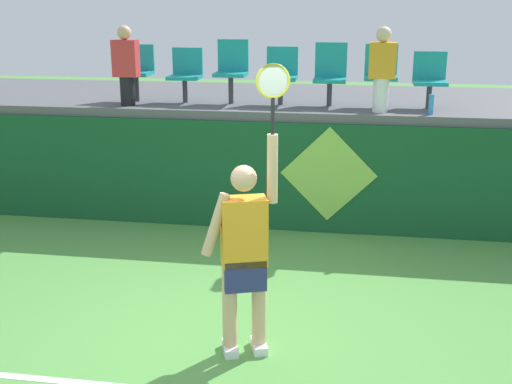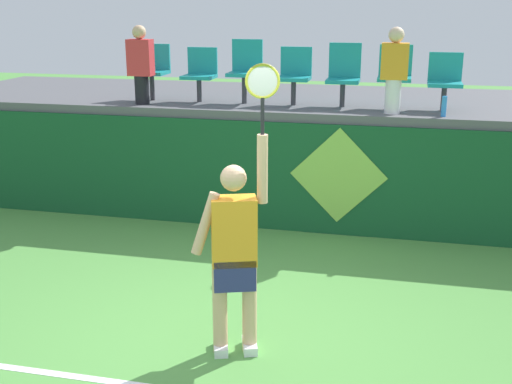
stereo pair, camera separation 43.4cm
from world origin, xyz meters
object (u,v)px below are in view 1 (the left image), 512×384
stadium_chair_0 (137,69)px  spectator_1 (126,64)px  tennis_player (245,251)px  stadium_chair_5 (381,72)px  stadium_chair_1 (186,72)px  stadium_chair_2 (232,68)px  stadium_chair_3 (281,73)px  spectator_0 (382,68)px  stadium_chair_4 (330,72)px  water_bottle (431,104)px  stadium_chair_6 (430,77)px

stadium_chair_0 → spectator_1: bearing=-90.0°
tennis_player → spectator_1: (-2.28, 3.54, 1.20)m
stadium_chair_0 → stadium_chair_5: stadium_chair_5 is taller
stadium_chair_1 → stadium_chair_2: (0.67, 0.01, 0.07)m
stadium_chair_3 → spectator_0: size_ratio=0.72×
stadium_chair_4 → spectator_0: spectator_0 is taller
water_bottle → stadium_chair_2: 2.79m
water_bottle → spectator_1: size_ratio=0.24×
tennis_player → stadium_chair_1: size_ratio=3.33×
stadium_chair_3 → stadium_chair_5: stadium_chair_5 is taller
stadium_chair_2 → stadium_chair_4: bearing=0.2°
water_bottle → stadium_chair_1: (-3.38, 0.57, 0.29)m
water_bottle → stadium_chair_3: stadium_chair_3 is taller
stadium_chair_3 → stadium_chair_0: bearing=-179.9°
stadium_chair_4 → stadium_chair_6: stadium_chair_4 is taller
stadium_chair_1 → stadium_chair_3: stadium_chair_3 is taller
stadium_chair_0 → stadium_chair_1: size_ratio=1.05×
stadium_chair_0 → stadium_chair_4: (2.77, 0.01, -0.00)m
stadium_chair_6 → spectator_0: spectator_0 is taller
stadium_chair_4 → stadium_chair_5: 0.68m
tennis_player → stadium_chair_0: 4.73m
stadium_chair_2 → stadium_chair_4: stadium_chair_2 is taller
water_bottle → stadium_chair_3: bearing=164.2°
stadium_chair_1 → stadium_chair_2: bearing=0.5°
stadium_chair_5 → stadium_chair_2: bearing=179.9°
water_bottle → stadium_chair_2: size_ratio=0.29×
stadium_chair_6 → spectator_1: size_ratio=0.69×
spectator_1 → stadium_chair_1: bearing=32.1°
stadium_chair_0 → stadium_chair_6: bearing=0.0°
water_bottle → spectator_0: (-0.64, 0.10, 0.44)m
stadium_chair_1 → water_bottle: bearing=-9.5°
spectator_1 → stadium_chair_6: bearing=6.3°
stadium_chair_5 → spectator_1: 3.49m
stadium_chair_1 → stadium_chair_6: 3.39m
stadium_chair_0 → stadium_chair_1: (0.72, 0.00, -0.04)m
stadium_chair_4 → stadium_chair_2: bearing=-179.8°
stadium_chair_2 → stadium_chair_6: stadium_chair_2 is taller
tennis_player → stadium_chair_5: bearing=73.6°
water_bottle → stadium_chair_5: 0.92m
tennis_player → water_bottle: bearing=62.1°
water_bottle → stadium_chair_3: size_ratio=0.33×
water_bottle → stadium_chair_4: bearing=156.4°
spectator_0 → stadium_chair_6: bearing=35.6°
stadium_chair_1 → stadium_chair_6: (3.39, -0.00, -0.01)m
stadium_chair_3 → spectator_1: 2.15m
spectator_1 → tennis_player: bearing=-57.3°
stadium_chair_3 → stadium_chair_6: 2.02m
stadium_chair_1 → stadium_chair_3: (1.37, 0.00, 0.02)m
stadium_chair_3 → stadium_chair_4: bearing=0.7°
stadium_chair_3 → stadium_chair_5: 1.36m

